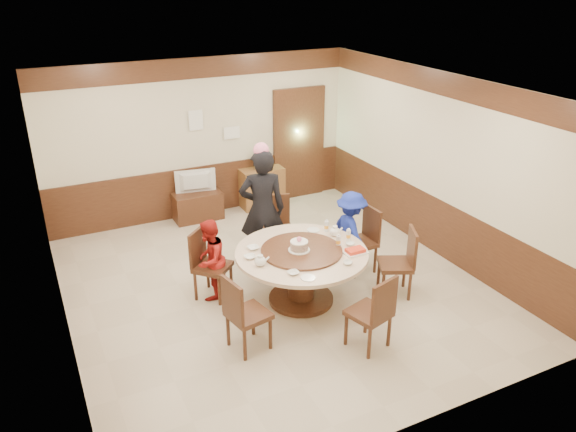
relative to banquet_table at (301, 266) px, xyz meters
name	(u,v)px	position (x,y,z in m)	size (l,w,h in m)	color
room	(274,217)	(-0.16, 0.50, 0.55)	(6.00, 6.04, 2.84)	beige
banquet_table	(301,266)	(0.00, 0.00, 0.00)	(1.75, 1.75, 0.78)	#442415
chair_0	(360,251)	(1.18, 0.38, -0.23)	(0.46, 0.45, 0.97)	#442415
chair_1	(278,239)	(0.28, 1.29, -0.23)	(0.54, 0.55, 0.97)	#442415
chair_2	(212,276)	(-1.04, 0.65, -0.23)	(0.62, 0.62, 0.97)	#442415
chair_3	(247,326)	(-1.05, -0.64, -0.23)	(0.52, 0.52, 0.97)	#442415
chair_4	(369,324)	(0.26, -1.25, -0.23)	(0.54, 0.55, 0.97)	#442415
chair_5	(396,274)	(1.26, -0.41, -0.23)	(0.59, 0.59, 0.97)	#442415
person_standing	(262,210)	(-0.06, 1.13, 0.39)	(0.67, 0.44, 1.85)	black
person_red	(210,260)	(-1.05, 0.65, 0.03)	(0.55, 0.43, 1.13)	#A71A16
person_blue	(351,232)	(1.06, 0.46, 0.08)	(0.80, 0.46, 1.23)	#18299E
birthday_cake	(299,246)	(-0.04, -0.01, 0.31)	(0.29, 0.29, 0.20)	white
teapot_left	(260,261)	(-0.64, -0.11, 0.28)	(0.17, 0.15, 0.13)	white
teapot_right	(335,232)	(0.63, 0.22, 0.28)	(0.17, 0.15, 0.13)	white
bowl_0	(253,248)	(-0.54, 0.34, 0.24)	(0.15, 0.15, 0.04)	white
bowl_1	(348,263)	(0.36, -0.56, 0.24)	(0.12, 0.12, 0.04)	white
bowl_2	(293,273)	(-0.36, -0.48, 0.23)	(0.14, 0.14, 0.03)	white
bowl_3	(350,244)	(0.67, -0.12, 0.24)	(0.12, 0.12, 0.04)	white
bowl_4	(250,257)	(-0.68, 0.13, 0.23)	(0.15, 0.15, 0.04)	white
saucer_near	(308,278)	(-0.25, -0.65, 0.22)	(0.18, 0.18, 0.01)	white
saucer_far	(313,230)	(0.45, 0.50, 0.22)	(0.18, 0.18, 0.01)	white
shrimp_platter	(355,251)	(0.61, -0.35, 0.24)	(0.30, 0.20, 0.06)	white
bottle_0	(338,241)	(0.51, -0.09, 0.30)	(0.06, 0.06, 0.16)	white
bottle_1	(348,235)	(0.72, 0.00, 0.30)	(0.06, 0.06, 0.16)	white
bottle_2	(326,226)	(0.60, 0.39, 0.30)	(0.06, 0.06, 0.16)	white
tv_stand	(198,206)	(-0.41, 3.24, -0.28)	(0.85, 0.45, 0.50)	#442415
television	(196,182)	(-0.41, 3.24, 0.17)	(0.71, 0.09, 0.41)	#949496
side_cabinet	(262,188)	(0.87, 3.27, -0.16)	(0.80, 0.40, 0.75)	brown
thermos	(257,159)	(0.79, 3.27, 0.41)	(0.15, 0.15, 0.38)	silver
notice_left	(196,120)	(-0.27, 3.44, 1.22)	(0.25, 0.00, 0.35)	white
notice_right	(232,133)	(0.38, 3.44, 0.92)	(0.30, 0.00, 0.22)	white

